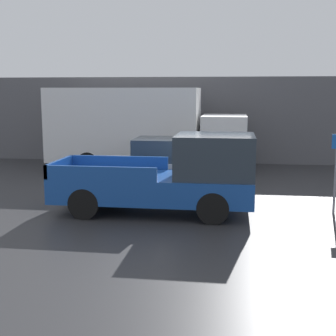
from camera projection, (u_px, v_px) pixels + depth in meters
ground_plane at (207, 206)px, 13.92m from camera, size 60.00×60.00×0.00m
building_wall at (218, 120)px, 21.91m from camera, size 28.00×0.15×4.03m
pickup_truck at (173, 177)px, 12.91m from camera, size 5.51×2.11×2.22m
car at (170, 164)px, 15.95m from camera, size 4.69×1.99×1.79m
delivery_truck at (139, 127)px, 19.87m from camera, size 8.30×2.62×3.51m
parking_sign at (336, 167)px, 12.87m from camera, size 0.30×0.07×2.32m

